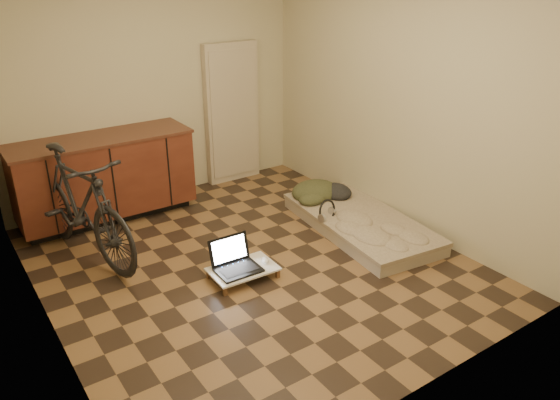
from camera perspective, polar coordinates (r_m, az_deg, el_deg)
room_shell at (r=4.57m, az=-3.45°, el=7.61°), size 3.50×4.00×2.60m
cabinets at (r=6.05m, az=-17.87°, el=2.27°), size 1.84×0.62×0.91m
appliance_panel at (r=6.77m, az=-5.05°, el=8.99°), size 0.70×0.10×1.70m
bicycle at (r=5.27m, az=-20.25°, el=-0.01°), size 0.91×1.85×1.15m
futon at (r=5.71m, az=8.38°, el=-2.36°), size 1.04×1.85×0.15m
clothing_pile at (r=6.09m, az=4.30°, el=1.51°), size 0.63×0.55×0.23m
headphones at (r=5.58m, az=4.96°, el=-1.02°), size 0.29×0.28×0.17m
lap_desk at (r=4.83m, az=-3.89°, el=-7.25°), size 0.59×0.39×0.10m
laptop at (r=4.80m, az=-4.69°, el=-6.58°), size 0.38×0.35×0.26m
mouse at (r=4.90m, az=-1.54°, el=-6.30°), size 0.10×0.12×0.04m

